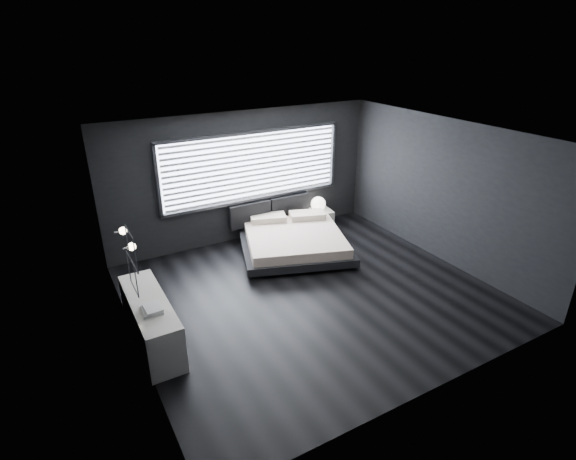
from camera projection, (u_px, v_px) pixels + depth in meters
room at (313, 221)px, 7.39m from camera, size 6.04×6.00×2.80m
window at (253, 167)px, 9.54m from camera, size 4.14×0.09×1.52m
headboard at (270, 210)px, 10.08m from camera, size 1.96×0.16×0.52m
sconce_near at (132, 247)px, 6.06m from camera, size 0.18×0.11×0.11m
sconce_far at (123, 231)px, 6.53m from camera, size 0.18×0.11×0.11m
wall_art_upper at (131, 249)px, 5.44m from camera, size 0.01×0.48×0.48m
wall_art_lower at (132, 274)px, 5.83m from camera, size 0.01×0.48×0.48m
bed at (294, 240)px, 9.37m from camera, size 2.73×2.66×0.56m
nightstand at (317, 218)px, 10.65m from camera, size 0.73×0.64×0.39m
orb_lamp at (318, 204)px, 10.47m from camera, size 0.34×0.34×0.34m
dresser at (151, 321)px, 6.59m from camera, size 0.52×1.82×0.73m
book_stack at (152, 309)px, 6.18m from camera, size 0.29×0.36×0.07m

